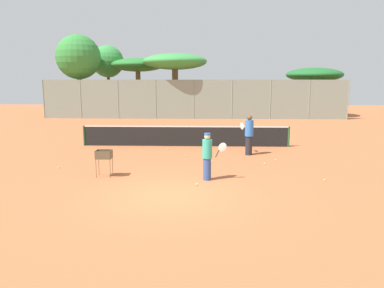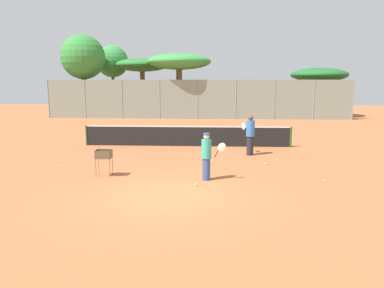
% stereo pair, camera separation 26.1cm
% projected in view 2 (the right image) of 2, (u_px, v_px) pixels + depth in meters
% --- Properties ---
extents(ground_plane, '(80.00, 80.00, 0.00)m').
position_uv_depth(ground_plane, '(168.00, 196.00, 11.39)').
color(ground_plane, '#B26038').
extents(tennis_net, '(10.88, 0.10, 1.07)m').
position_uv_depth(tennis_net, '(187.00, 136.00, 19.65)').
color(tennis_net, '#26592D').
rests_on(tennis_net, ground_plane).
extents(back_fence, '(26.83, 0.08, 3.42)m').
position_uv_depth(back_fence, '(198.00, 99.00, 32.74)').
color(back_fence, gray).
rests_on(back_fence, ground_plane).
extents(tree_0, '(3.17, 3.17, 6.79)m').
position_uv_depth(tree_0, '(112.00, 62.00, 37.45)').
color(tree_0, brown).
rests_on(tree_0, ground_plane).
extents(tree_1, '(5.20, 5.20, 4.51)m').
position_uv_depth(tree_1, '(319.00, 75.00, 34.65)').
color(tree_1, brown).
rests_on(tree_1, ground_plane).
extents(tree_2, '(5.27, 5.27, 5.51)m').
position_uv_depth(tree_2, '(142.00, 66.00, 37.01)').
color(tree_2, brown).
rests_on(tree_2, ground_plane).
extents(tree_3, '(5.83, 5.83, 5.77)m').
position_uv_depth(tree_3, '(179.00, 62.00, 34.08)').
color(tree_3, brown).
rests_on(tree_3, ground_plane).
extents(tree_4, '(4.03, 4.03, 7.47)m').
position_uv_depth(tree_4, '(83.00, 58.00, 34.21)').
color(tree_4, brown).
rests_on(tree_4, ground_plane).
extents(player_white_outfit, '(0.90, 0.34, 1.66)m').
position_uv_depth(player_white_outfit, '(207.00, 156.00, 13.01)').
color(player_white_outfit, '#334C8C').
rests_on(player_white_outfit, ground_plane).
extents(player_red_cap, '(0.60, 0.85, 1.87)m').
position_uv_depth(player_red_cap, '(250.00, 135.00, 17.29)').
color(player_red_cap, '#26262D').
rests_on(player_red_cap, ground_plane).
extents(ball_cart, '(0.56, 0.41, 0.98)m').
position_uv_depth(ball_cart, '(104.00, 156.00, 13.54)').
color(ball_cart, brown).
rests_on(ball_cart, ground_plane).
extents(tennis_ball_0, '(0.07, 0.07, 0.07)m').
position_uv_depth(tennis_ball_0, '(59.00, 167.00, 14.99)').
color(tennis_ball_0, '#D1E54C').
rests_on(tennis_ball_0, ground_plane).
extents(tennis_ball_1, '(0.07, 0.07, 0.07)m').
position_uv_depth(tennis_ball_1, '(265.00, 164.00, 15.50)').
color(tennis_ball_1, '#D1E54C').
rests_on(tennis_ball_1, ground_plane).
extents(tennis_ball_2, '(0.07, 0.07, 0.07)m').
position_uv_depth(tennis_ball_2, '(187.00, 155.00, 17.18)').
color(tennis_ball_2, '#D1E54C').
rests_on(tennis_ball_2, ground_plane).
extents(tennis_ball_3, '(0.07, 0.07, 0.07)m').
position_uv_depth(tennis_ball_3, '(169.00, 149.00, 18.83)').
color(tennis_ball_3, '#D1E54C').
rests_on(tennis_ball_3, ground_plane).
extents(tennis_ball_4, '(0.07, 0.07, 0.07)m').
position_uv_depth(tennis_ball_4, '(212.00, 162.00, 15.91)').
color(tennis_ball_4, '#D1E54C').
rests_on(tennis_ball_4, ground_plane).
extents(tennis_ball_5, '(0.07, 0.07, 0.07)m').
position_uv_depth(tennis_ball_5, '(196.00, 184.00, 12.48)').
color(tennis_ball_5, '#D1E54C').
rests_on(tennis_ball_5, ground_plane).
extents(tennis_ball_6, '(0.07, 0.07, 0.07)m').
position_uv_depth(tennis_ball_6, '(325.00, 181.00, 12.94)').
color(tennis_ball_6, '#D1E54C').
rests_on(tennis_ball_6, ground_plane).
extents(tennis_ball_7, '(0.07, 0.07, 0.07)m').
position_uv_depth(tennis_ball_7, '(277.00, 160.00, 16.19)').
color(tennis_ball_7, '#D1E54C').
rests_on(tennis_ball_7, ground_plane).
extents(parked_car, '(4.20, 1.70, 1.60)m').
position_uv_depth(parked_car, '(238.00, 109.00, 35.76)').
color(parked_car, '#B2B7BC').
rests_on(parked_car, ground_plane).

